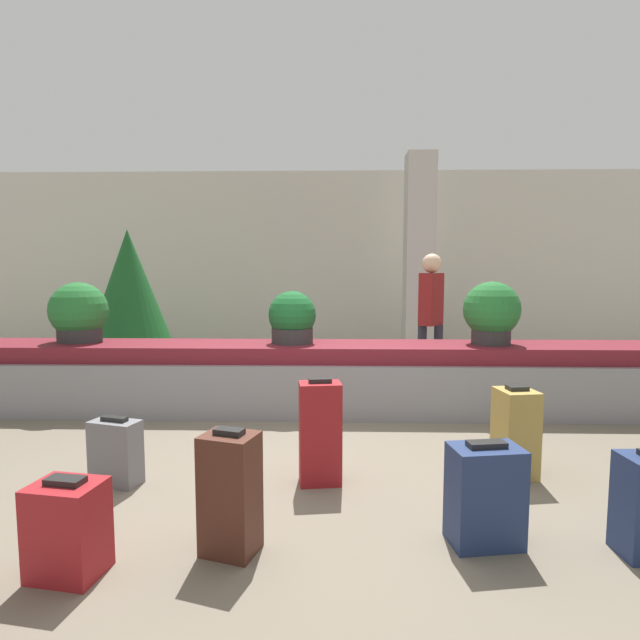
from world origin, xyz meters
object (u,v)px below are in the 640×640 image
at_px(decorated_tree, 129,298).
at_px(suitcase_6, 230,493).
at_px(suitcase_2, 320,433).
at_px(suitcase_5, 515,432).
at_px(potted_plant_2, 292,319).
at_px(potted_plant_1, 79,314).
at_px(suitcase_1, 485,495).
at_px(traveler_0, 431,309).
at_px(pillar, 419,263).
at_px(suitcase_3, 68,529).
at_px(suitcase_0, 116,452).
at_px(potted_plant_0, 492,313).

bearing_deg(decorated_tree, suitcase_6, -62.06).
bearing_deg(suitcase_6, suitcase_2, 79.83).
bearing_deg(suitcase_5, potted_plant_2, 126.95).
xyz_separation_m(suitcase_5, potted_plant_1, (-4.06, 1.77, 0.70)).
distance_m(suitcase_1, suitcase_5, 1.05).
bearing_deg(potted_plant_1, traveler_0, 12.39).
bearing_deg(suitcase_1, suitcase_2, 131.66).
distance_m(potted_plant_1, potted_plant_2, 2.31).
relative_size(pillar, traveler_0, 1.90).
bearing_deg(potted_plant_2, potted_plant_1, 178.81).
bearing_deg(suitcase_3, potted_plant_2, 83.18).
height_order(suitcase_2, potted_plant_2, potted_plant_2).
bearing_deg(suitcase_1, suitcase_0, 154.57).
bearing_deg(suitcase_0, suitcase_1, -0.85).
height_order(pillar, decorated_tree, pillar).
height_order(potted_plant_1, traveler_0, traveler_0).
xyz_separation_m(suitcase_0, suitcase_6, (0.97, -0.82, 0.09)).
distance_m(potted_plant_1, traveler_0, 4.05).
distance_m(pillar, decorated_tree, 4.17).
relative_size(suitcase_2, decorated_tree, 0.36).
bearing_deg(suitcase_3, suitcase_5, 34.90).
xyz_separation_m(pillar, potted_plant_2, (-1.72, -2.30, -0.63)).
height_order(potted_plant_1, decorated_tree, decorated_tree).
relative_size(pillar, suitcase_2, 4.32).
xyz_separation_m(pillar, potted_plant_1, (-4.03, -2.25, -0.58)).
xyz_separation_m(suitcase_1, suitcase_6, (-1.35, -0.12, 0.05)).
distance_m(suitcase_2, decorated_tree, 4.34).
xyz_separation_m(suitcase_2, potted_plant_1, (-2.66, 1.94, 0.66)).
bearing_deg(potted_plant_0, decorated_tree, 161.55).
bearing_deg(suitcase_2, potted_plant_0, 39.75).
xyz_separation_m(potted_plant_2, traveler_0, (1.64, 0.92, 0.04)).
bearing_deg(suitcase_6, suitcase_0, 156.75).
xyz_separation_m(suitcase_5, potted_plant_0, (0.34, 1.70, 0.72)).
height_order(suitcase_3, potted_plant_1, potted_plant_1).
relative_size(suitcase_3, traveler_0, 0.29).
xyz_separation_m(potted_plant_0, potted_plant_1, (-4.40, 0.07, -0.02)).
distance_m(suitcase_1, decorated_tree, 5.50).
bearing_deg(suitcase_6, pillar, 87.21).
xyz_separation_m(suitcase_0, potted_plant_1, (-1.25, 1.99, 0.79)).
distance_m(suitcase_6, potted_plant_1, 3.64).
bearing_deg(decorated_tree, potted_plant_2, -31.84).
height_order(potted_plant_0, potted_plant_2, potted_plant_0).
bearing_deg(suitcase_1, suitcase_5, 53.26).
relative_size(suitcase_0, potted_plant_0, 0.73).
relative_size(suitcase_2, suitcase_3, 1.52).
height_order(pillar, potted_plant_0, pillar).
relative_size(suitcase_3, potted_plant_0, 0.75).
relative_size(potted_plant_1, decorated_tree, 0.32).
xyz_separation_m(suitcase_2, potted_plant_2, (-0.35, 1.89, 0.61)).
height_order(suitcase_5, traveler_0, traveler_0).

